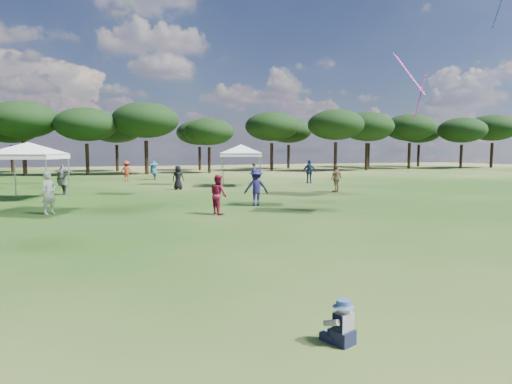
% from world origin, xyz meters
% --- Properties ---
extents(tree_line, '(108.78, 17.63, 7.77)m').
position_xyz_m(tree_line, '(2.39, 47.41, 5.42)').
color(tree_line, black).
rests_on(tree_line, ground).
extents(tent_left, '(5.81, 5.81, 3.22)m').
position_xyz_m(tent_left, '(-5.39, 22.27, 2.80)').
color(tent_left, gray).
rests_on(tent_left, ground).
extents(tent_right, '(5.37, 5.37, 3.23)m').
position_xyz_m(tent_right, '(7.43, 26.08, 2.80)').
color(tent_right, gray).
rests_on(tent_right, ground).
extents(toddler, '(0.44, 0.48, 0.59)m').
position_xyz_m(toddler, '(0.31, 2.31, 0.26)').
color(toddler, '#161932').
rests_on(toddler, ground).
extents(festival_crowd, '(28.82, 22.82, 1.87)m').
position_xyz_m(festival_crowd, '(-2.20, 25.46, 0.85)').
color(festival_crowd, '#8D6F4C').
rests_on(festival_crowd, ground).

